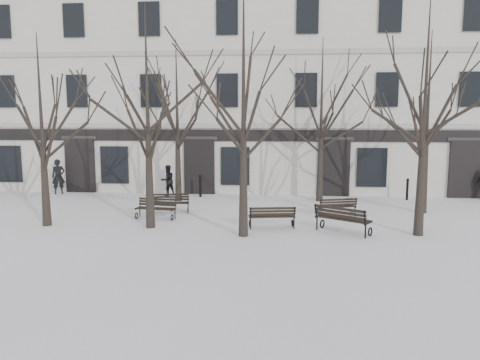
# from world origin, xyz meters

# --- Properties ---
(ground) EXTENTS (100.00, 100.00, 0.00)m
(ground) POSITION_xyz_m (0.00, 0.00, 0.00)
(ground) COLOR white
(ground) RESTS_ON ground
(building) EXTENTS (40.40, 10.20, 11.40)m
(building) POSITION_xyz_m (0.00, 12.96, 5.52)
(building) COLOR silver
(building) RESTS_ON ground
(tree_0) EXTENTS (4.97, 4.97, 7.10)m
(tree_0) POSITION_xyz_m (-8.00, 0.33, 4.44)
(tree_0) COLOR black
(tree_0) RESTS_ON ground
(tree_1) EXTENTS (5.62, 5.62, 8.03)m
(tree_1) POSITION_xyz_m (-4.00, 0.36, 5.02)
(tree_1) COLOR black
(tree_1) RESTS_ON ground
(tree_2) EXTENTS (6.02, 6.02, 8.60)m
(tree_2) POSITION_xyz_m (-0.46, -0.55, 5.38)
(tree_2) COLOR black
(tree_2) RESTS_ON ground
(tree_3) EXTENTS (5.64, 5.64, 8.05)m
(tree_3) POSITION_xyz_m (5.59, 0.11, 5.04)
(tree_3) COLOR black
(tree_3) RESTS_ON ground
(tree_4) EXTENTS (5.37, 5.37, 7.68)m
(tree_4) POSITION_xyz_m (-4.17, 5.83, 4.80)
(tree_4) COLOR black
(tree_4) RESTS_ON ground
(tree_5) EXTENTS (5.42, 5.42, 7.74)m
(tree_5) POSITION_xyz_m (2.67, 6.39, 4.84)
(tree_5) COLOR black
(tree_5) RESTS_ON ground
(tree_6) EXTENTS (5.30, 5.30, 7.57)m
(tree_6) POSITION_xyz_m (6.86, 4.04, 4.73)
(tree_6) COLOR black
(tree_6) RESTS_ON ground
(bench_0) EXTENTS (1.65, 0.83, 0.80)m
(bench_0) POSITION_xyz_m (-3.92, 3.14, 0.43)
(bench_0) COLOR black
(bench_0) RESTS_ON ground
(bench_1) EXTENTS (1.76, 0.87, 0.85)m
(bench_1) POSITION_xyz_m (0.49, 0.63, 0.46)
(bench_1) COLOR black
(bench_1) RESTS_ON ground
(bench_2) EXTENTS (2.00, 1.67, 0.99)m
(bench_2) POSITION_xyz_m (2.98, 0.13, 0.54)
(bench_2) COLOR black
(bench_2) RESTS_ON ground
(bench_3) EXTENTS (1.67, 0.79, 0.81)m
(bench_3) POSITION_xyz_m (-4.21, 1.89, 0.44)
(bench_3) COLOR black
(bench_3) RESTS_ON ground
(bench_4) EXTENTS (1.66, 0.96, 0.80)m
(bench_4) POSITION_xyz_m (3.10, 2.90, 0.43)
(bench_4) COLOR black
(bench_4) RESTS_ON ground
(bollard_a) EXTENTS (0.15, 0.15, 1.14)m
(bollard_a) POSITION_xyz_m (-3.30, 7.01, 0.61)
(bollard_a) COLOR black
(bollard_a) RESTS_ON ground
(bollard_b) EXTENTS (0.14, 0.14, 1.07)m
(bollard_b) POSITION_xyz_m (6.98, 7.06, 0.57)
(bollard_b) COLOR black
(bollard_b) RESTS_ON ground
(pedestrian_a) EXTENTS (0.80, 0.72, 1.84)m
(pedestrian_a) POSITION_xyz_m (-10.93, 7.25, 0.00)
(pedestrian_a) COLOR black
(pedestrian_a) RESTS_ON ground
(pedestrian_b) EXTENTS (0.97, 0.96, 1.58)m
(pedestrian_b) POSITION_xyz_m (-5.07, 7.29, 0.00)
(pedestrian_b) COLOR black
(pedestrian_b) RESTS_ON ground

